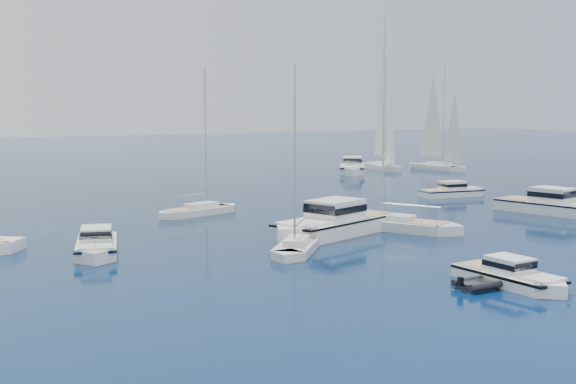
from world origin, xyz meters
The scene contains 13 objects.
ground centered at (0.00, 0.00, 0.00)m, with size 400.00×400.00×0.00m, color navy.
motor_cruiser_near centered at (-5.00, -3.43, 0.00)m, with size 2.22×7.27×1.91m, color white, non-canonical shape.
motor_cruiser_right centered at (18.15, 12.80, 0.00)m, with size 3.39×11.09×2.91m, color white, non-canonical shape.
motor_cruiser_left centered at (-21.00, 16.01, 0.00)m, with size 2.51×8.21×2.16m, color silver, non-canonical shape.
motor_cruiser_centre centered at (-4.23, 14.02, 0.00)m, with size 3.80×12.43×3.26m, color white, non-canonical shape.
motor_cruiser_far_r centered at (19.52, 26.62, 0.00)m, with size 2.40×7.84×2.06m, color silver, non-canonical shape.
motor_cruiser_distant centered at (26.60, 54.13, 0.00)m, with size 3.39×11.09×2.91m, color white, non-canonical shape.
sailboat_fore centered at (-9.73, 10.08, 0.00)m, with size 2.19×8.42×12.37m, color silver, non-canonical shape.
sailboat_mid_r centered at (1.11, 13.49, 0.00)m, with size 2.91×11.20×16.46m, color silver, non-canonical shape.
sailboat_centre centered at (-8.44, 28.31, 0.00)m, with size 2.32×8.92×13.11m, color silver, non-canonical shape.
sailboat_sails_r centered at (40.31, 52.03, 0.00)m, with size 2.83×10.88×16.00m, color white, non-canonical shape.
sailboat_sails_far centered at (33.80, 56.67, 0.00)m, with size 2.93×11.29×16.59m, color silver, non-canonical shape.
tender_grey_near centered at (-6.38, -3.06, 0.00)m, with size 1.96×3.56×0.95m, color black, non-canonical shape.
Camera 1 is at (-34.46, -29.88, 9.28)m, focal length 46.38 mm.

